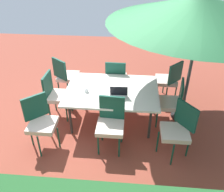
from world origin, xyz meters
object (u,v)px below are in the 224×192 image
cup (86,90)px  laptop (119,92)px  chair_east (56,93)px  chair_northeast (40,120)px  patio_umbrella (202,10)px  chair_southeast (66,75)px  chair_north (111,122)px  chair_northwest (178,128)px  chair_southwest (169,79)px  dining_table (112,92)px  chair_south (116,77)px  chair_west (172,101)px

cup → laptop: bearing=176.6°
chair_east → chair_northeast: 0.87m
patio_umbrella → laptop: 1.98m
chair_southeast → chair_north: size_ratio=1.00×
chair_east → chair_northwest: same height
chair_southwest → chair_northwest: same height
chair_southwest → chair_northwest: size_ratio=1.00×
dining_table → laptop: laptop is taller
chair_east → chair_south: same height
patio_umbrella → chair_west: size_ratio=3.24×
chair_northwest → chair_south: (1.15, -1.65, 0.00)m
chair_southeast → chair_northeast: size_ratio=1.00×
chair_southwest → chair_west: bearing=41.8°
chair_northeast → chair_northwest: bearing=-42.3°
cup → chair_southwest: bearing=-150.1°
chair_west → chair_southeast: bearing=-102.1°
chair_west → chair_southwest: (-0.03, -0.88, 0.00)m
dining_table → chair_southwest: (-1.19, -0.85, -0.13)m
chair_north → cup: chair_north is taller
dining_table → chair_east: (1.14, -0.04, -0.13)m
laptop → cup: size_ratio=3.97×
chair_northwest → chair_north: (1.12, -0.06, 0.00)m
chair_south → cup: bearing=63.0°
chair_north → laptop: (-0.10, -0.61, 0.22)m
chair_northeast → chair_southeast: bearing=46.8°
chair_southeast → chair_west: size_ratio=1.00×
chair_northwest → dining_table: bearing=-162.9°
chair_southwest → chair_north: size_ratio=1.00×
chair_north → cup: bearing=132.5°
dining_table → patio_umbrella: (-1.46, -0.23, 1.52)m
chair_south → dining_table: bearing=89.9°
patio_umbrella → dining_table: bearing=9.0°
chair_south → laptop: 1.01m
chair_south → chair_east: bearing=35.1°
chair_southwest → laptop: (1.05, 1.00, 0.22)m
chair_northeast → chair_southwest: (-2.36, -1.68, 0.00)m
chair_southwest → chair_northwest: (0.02, 1.68, 0.00)m
chair_northwest → chair_southeast: bearing=-163.3°
chair_northwest → chair_north: size_ratio=1.00×
cup → chair_east: bearing=-13.1°
laptop → chair_south: bearing=-84.9°
chair_northeast → chair_northwest: size_ratio=1.00×
chair_west → chair_south: (1.15, -0.85, 0.00)m
chair_southeast → chair_east: bearing=126.7°
patio_umbrella → chair_northeast: patio_umbrella is taller
cup → chair_west: bearing=-177.1°
chair_northwest → cup: size_ratio=11.82×
dining_table → chair_east: chair_east is taller
dining_table → chair_northeast: bearing=35.3°
patio_umbrella → chair_southeast: size_ratio=3.24×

